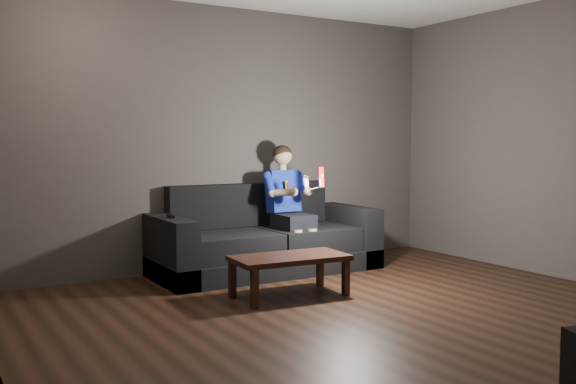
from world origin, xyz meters
TOP-DOWN VIEW (x-y plane):
  - floor at (0.00, 0.00)m, footprint 5.00×5.00m
  - back_wall at (0.00, 2.50)m, footprint 5.00×0.04m
  - sofa at (0.19, 2.10)m, footprint 2.28×0.98m
  - child at (0.45, 2.04)m, footprint 0.49×0.60m
  - wii_remote_red at (0.54, 1.58)m, footprint 0.07×0.08m
  - nunchuk_white at (0.37, 1.58)m, footprint 0.06×0.09m
  - wii_remote_black at (-0.83, 2.01)m, footprint 0.05×0.15m
  - coffee_table at (-0.14, 1.04)m, footprint 1.01×0.56m

SIDE VIEW (x-z plane):
  - floor at x=0.00m, z-range 0.00..0.00m
  - sofa at x=0.19m, z-range -0.15..0.73m
  - coffee_table at x=-0.14m, z-range 0.13..0.49m
  - wii_remote_black at x=-0.83m, z-range 0.62..0.65m
  - child at x=0.45m, z-range 0.16..1.35m
  - nunchuk_white at x=0.37m, z-range 0.86..1.01m
  - wii_remote_red at x=0.54m, z-range 0.88..1.07m
  - back_wall at x=0.00m, z-range 0.00..2.70m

